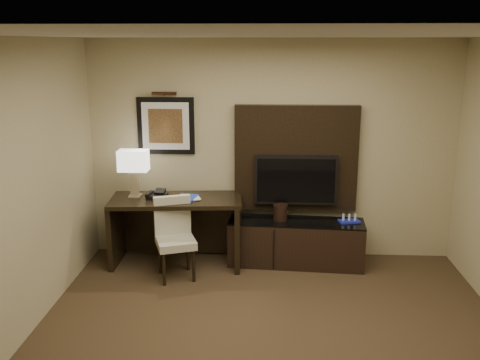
# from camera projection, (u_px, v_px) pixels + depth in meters

# --- Properties ---
(ceiling) EXTENTS (4.50, 5.00, 0.01)m
(ceiling) POSITION_uv_depth(u_px,v_px,m) (276.00, 35.00, 3.83)
(ceiling) COLOR silver
(ceiling) RESTS_ON wall_back
(wall_back) EXTENTS (4.50, 0.01, 2.70)m
(wall_back) POSITION_uv_depth(u_px,v_px,m) (271.00, 150.00, 6.59)
(wall_back) COLOR tan
(wall_back) RESTS_ON floor
(desk) EXTENTS (1.61, 0.79, 0.84)m
(desk) POSITION_uv_depth(u_px,v_px,m) (177.00, 231.00, 6.49)
(desk) COLOR black
(desk) RESTS_ON floor
(credenza) EXTENTS (1.65, 0.56, 0.56)m
(credenza) POSITION_uv_depth(u_px,v_px,m) (296.00, 243.00, 6.50)
(credenza) COLOR black
(credenza) RESTS_ON floor
(tv_wall_panel) EXTENTS (1.50, 0.12, 1.30)m
(tv_wall_panel) POSITION_uv_depth(u_px,v_px,m) (296.00, 158.00, 6.54)
(tv_wall_panel) COLOR black
(tv_wall_panel) RESTS_ON wall_back
(tv) EXTENTS (1.00, 0.08, 0.60)m
(tv) POSITION_uv_depth(u_px,v_px,m) (296.00, 180.00, 6.50)
(tv) COLOR black
(tv) RESTS_ON tv_wall_panel
(artwork) EXTENTS (0.70, 0.04, 0.70)m
(artwork) POSITION_uv_depth(u_px,v_px,m) (166.00, 126.00, 6.56)
(artwork) COLOR black
(artwork) RESTS_ON wall_back
(picture_light) EXTENTS (0.04, 0.04, 0.30)m
(picture_light) POSITION_uv_depth(u_px,v_px,m) (164.00, 93.00, 6.42)
(picture_light) COLOR #402714
(picture_light) RESTS_ON wall_back
(desk_chair) EXTENTS (0.56, 0.60, 0.88)m
(desk_chair) POSITION_uv_depth(u_px,v_px,m) (176.00, 242.00, 6.09)
(desk_chair) COLOR beige
(desk_chair) RESTS_ON floor
(table_lamp) EXTENTS (0.38, 0.26, 0.58)m
(table_lamp) POSITION_uv_depth(u_px,v_px,m) (134.00, 173.00, 6.39)
(table_lamp) COLOR #95815C
(table_lamp) RESTS_ON desk
(desk_phone) EXTENTS (0.25, 0.23, 0.11)m
(desk_phone) POSITION_uv_depth(u_px,v_px,m) (157.00, 194.00, 6.37)
(desk_phone) COLOR black
(desk_phone) RESTS_ON desk
(blue_folder) EXTENTS (0.30, 0.36, 0.02)m
(blue_folder) POSITION_uv_depth(u_px,v_px,m) (186.00, 198.00, 6.37)
(blue_folder) COLOR #193CA3
(blue_folder) RESTS_ON desk
(book) EXTENTS (0.15, 0.07, 0.21)m
(book) POSITION_uv_depth(u_px,v_px,m) (187.00, 191.00, 6.31)
(book) COLOR #BDB994
(book) RESTS_ON desk
(ice_bucket) EXTENTS (0.19, 0.19, 0.19)m
(ice_bucket) POSITION_uv_depth(u_px,v_px,m) (280.00, 212.00, 6.45)
(ice_bucket) COLOR black
(ice_bucket) RESTS_ON credenza
(minibar_tray) EXTENTS (0.27, 0.20, 0.09)m
(minibar_tray) POSITION_uv_depth(u_px,v_px,m) (349.00, 218.00, 6.38)
(minibar_tray) COLOR #1B27B0
(minibar_tray) RESTS_ON credenza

